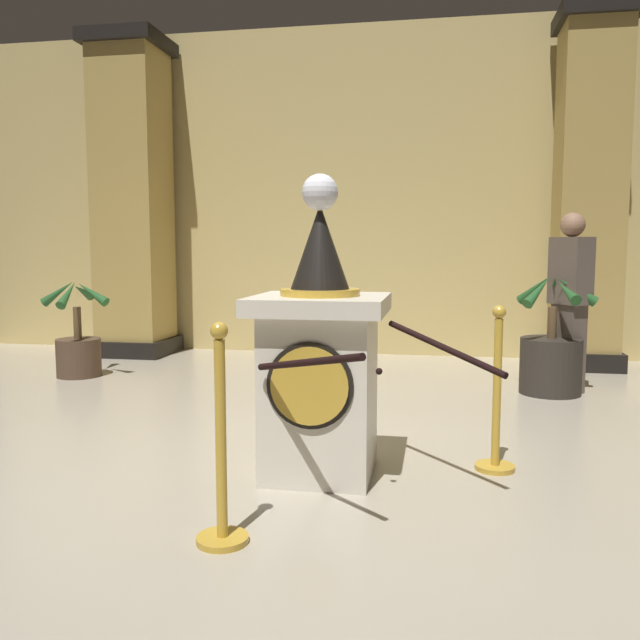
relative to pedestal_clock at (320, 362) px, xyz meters
name	(u,v)px	position (x,y,z in m)	size (l,w,h in m)	color
ground_plane	(267,455)	(-0.40, 0.29, -0.67)	(10.21, 10.21, 0.00)	#B2A893
back_wall	(353,193)	(-0.40, 4.63, 1.35)	(10.21, 0.16, 4.05)	tan
pedestal_clock	(320,362)	(0.00, 0.00, 0.00)	(0.77, 0.77, 1.76)	silver
stanchion_near	(221,467)	(-0.28, -0.99, -0.32)	(0.24, 0.24, 1.02)	gold
stanchion_far	(496,414)	(1.03, 0.26, -0.32)	(0.24, 0.24, 1.00)	gold
velvet_rope	(379,355)	(0.38, -0.36, 0.12)	(1.31, 1.31, 0.22)	black
column_left	(133,200)	(-3.08, 4.04, 1.26)	(0.93, 0.93, 3.89)	black
column_right	(589,194)	(2.29, 4.04, 1.26)	(0.81, 0.81, 3.89)	black
potted_palm_left	(78,347)	(-3.02, 2.53, -0.36)	(0.77, 0.77, 1.03)	#4C3828
potted_palm_right	(551,357)	(1.71, 2.54, -0.33)	(0.71, 0.77, 1.13)	#2D2823
bystander_guest	(570,298)	(1.87, 2.65, 0.21)	(0.38, 0.42, 1.66)	brown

